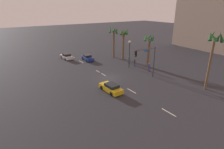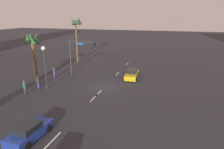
# 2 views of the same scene
# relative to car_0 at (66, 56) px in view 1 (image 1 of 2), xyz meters

# --- Properties ---
(ground_plane) EXTENTS (220.00, 220.00, 0.00)m
(ground_plane) POSITION_rel_car_0_xyz_m (17.37, 2.08, -0.65)
(ground_plane) COLOR #28282D
(lane_stripe_0) EXTENTS (2.06, 0.14, 0.01)m
(lane_stripe_0) POSITION_rel_car_0_xyz_m (-0.63, 2.08, -0.64)
(lane_stripe_0) COLOR silver
(lane_stripe_0) RESTS_ON ground_plane
(lane_stripe_1) EXTENTS (2.50, 0.14, 0.01)m
(lane_stripe_1) POSITION_rel_car_0_xyz_m (4.51, 2.08, -0.64)
(lane_stripe_1) COLOR silver
(lane_stripe_1) RESTS_ON ground_plane
(lane_stripe_2) EXTENTS (2.30, 0.14, 0.01)m
(lane_stripe_2) POSITION_rel_car_0_xyz_m (13.36, 2.08, -0.64)
(lane_stripe_2) COLOR silver
(lane_stripe_2) RESTS_ON ground_plane
(lane_stripe_3) EXTENTS (2.14, 0.14, 0.01)m
(lane_stripe_3) POSITION_rel_car_0_xyz_m (14.99, 2.08, -0.64)
(lane_stripe_3) COLOR silver
(lane_stripe_3) RESTS_ON ground_plane
(lane_stripe_4) EXTENTS (2.11, 0.14, 0.01)m
(lane_stripe_4) POSITION_rel_car_0_xyz_m (24.19, 2.08, -0.64)
(lane_stripe_4) COLOR silver
(lane_stripe_4) RESTS_ON ground_plane
(lane_stripe_5) EXTENTS (2.28, 0.14, 0.01)m
(lane_stripe_5) POSITION_rel_car_0_xyz_m (31.71, 2.08, -0.64)
(lane_stripe_5) COLOR silver
(lane_stripe_5) RESTS_ON ground_plane
(car_0) EXTENTS (4.45, 2.04, 1.41)m
(car_0) POSITION_rel_car_0_xyz_m (0.00, 0.00, 0.00)
(car_0) COLOR silver
(car_0) RESTS_ON ground_plane
(car_1) EXTENTS (4.50, 2.03, 1.34)m
(car_1) POSITION_rel_car_0_xyz_m (22.54, -0.80, -0.02)
(car_1) COLOR gold
(car_1) RESTS_ON ground_plane
(car_2) EXTENTS (4.06, 2.04, 1.40)m
(car_2) POSITION_rel_car_0_xyz_m (4.25, 3.98, -0.00)
(car_2) COLOR navy
(car_2) RESTS_ON ground_plane
(traffic_signal) EXTENTS (0.44, 4.76, 5.90)m
(traffic_signal) POSITION_rel_car_0_xyz_m (21.36, 7.84, 3.35)
(traffic_signal) COLOR #38383D
(traffic_signal) RESTS_ON ground_plane
(streetlamp) EXTENTS (0.56, 0.56, 5.89)m
(streetlamp) POSITION_rel_car_0_xyz_m (14.25, 9.26, 3.50)
(streetlamp) COLOR #2D2D33
(streetlamp) RESTS_ON ground_plane
(pedestrian_0) EXTENTS (0.33, 0.33, 1.79)m
(pedestrian_0) POSITION_rel_car_0_xyz_m (11.97, 10.96, 0.31)
(pedestrian_0) COLOR #333338
(pedestrian_0) RESTS_ON ground_plane
(pedestrian_1) EXTENTS (0.45, 0.45, 1.80)m
(pedestrian_1) POSITION_rel_car_0_xyz_m (18.69, 10.97, 0.30)
(pedestrian_1) COLOR #59266B
(pedestrian_1) RESTS_ON ground_plane
(pedestrian_2) EXTENTS (0.54, 0.54, 1.75)m
(pedestrian_2) POSITION_rel_car_0_xyz_m (14.36, 10.75, 0.26)
(pedestrian_2) COLOR #2D478C
(pedestrian_2) RESTS_ON ground_plane
(palm_tree_0) EXTENTS (2.31, 2.44, 7.82)m
(palm_tree_0) POSITION_rel_car_0_xyz_m (8.15, 12.21, 4.81)
(palm_tree_0) COLOR brown
(palm_tree_0) RESTS_ON ground_plane
(palm_tree_1) EXTENTS (2.65, 2.49, 8.22)m
(palm_tree_1) POSITION_rel_car_0_xyz_m (5.41, 11.06, 5.14)
(palm_tree_1) COLOR brown
(palm_tree_1) RESTS_ON ground_plane
(palm_tree_2) EXTENTS (2.41, 2.20, 9.50)m
(palm_tree_2) POSITION_rel_car_0_xyz_m (30.16, 12.59, 6.48)
(palm_tree_2) COLOR brown
(palm_tree_2) RESTS_ON ground_plane
(palm_tree_3) EXTENTS (2.30, 2.26, 7.43)m
(palm_tree_3) POSITION_rel_car_0_xyz_m (16.57, 12.69, 4.44)
(palm_tree_3) COLOR brown
(palm_tree_3) RESTS_ON ground_plane
(building_2) EXTENTS (21.08, 12.00, 26.85)m
(building_2) POSITION_rel_car_0_xyz_m (12.25, 43.52, 12.77)
(building_2) COLOR gray
(building_2) RESTS_ON ground_plane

